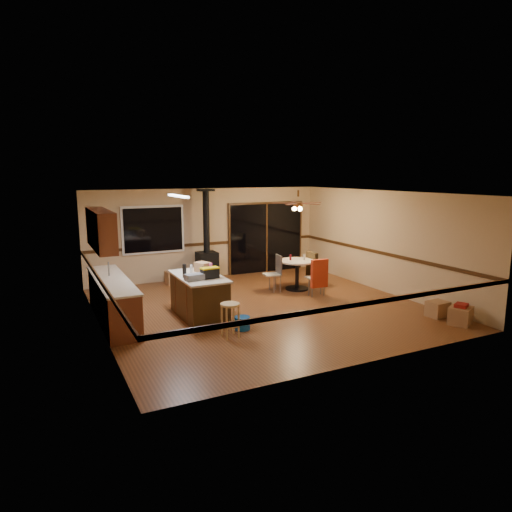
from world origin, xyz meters
TOP-DOWN VIEW (x-y plane):
  - floor at (0.00, 0.00)m, footprint 7.00×7.00m
  - ceiling at (0.00, 0.00)m, footprint 7.00×7.00m
  - wall_back at (0.00, 3.50)m, footprint 7.00×0.00m
  - wall_front at (0.00, -3.50)m, footprint 7.00×0.00m
  - wall_left at (-3.50, 0.00)m, footprint 0.00×7.00m
  - wall_right at (3.50, 0.00)m, footprint 0.00×7.00m
  - chair_rail at (0.00, 0.00)m, footprint 7.00×7.00m
  - window at (-1.60, 3.45)m, footprint 1.72×0.10m
  - sliding_door at (1.90, 3.45)m, footprint 2.52×0.10m
  - lower_cabinets at (-3.20, 0.50)m, footprint 0.60×3.00m
  - countertop at (-3.20, 0.50)m, footprint 0.64×3.04m
  - upper_cabinets at (-3.33, 0.70)m, footprint 0.35×2.00m
  - kitchen_island at (-1.50, 0.00)m, footprint 0.88×1.68m
  - wood_stove at (-0.20, 3.05)m, footprint 0.55×0.50m
  - ceiling_fan at (1.59, 1.08)m, footprint 0.24×0.24m
  - fluorescent_strip at (-1.80, 0.30)m, footprint 0.10×1.20m
  - toolbox_grey at (-1.69, -0.36)m, footprint 0.43×0.27m
  - toolbox_black at (-1.37, -0.34)m, footprint 0.38×0.22m
  - toolbox_yellow_lid at (-1.37, -0.34)m, footprint 0.39×0.24m
  - box_on_island at (-1.30, 0.30)m, footprint 0.34×0.39m
  - bottle_dark at (-1.82, -0.05)m, footprint 0.11×0.11m
  - bottle_pink at (-1.18, 0.10)m, footprint 0.07×0.07m
  - bottle_white at (-1.55, 0.32)m, footprint 0.06×0.06m
  - bar_stool at (-1.39, -1.45)m, footprint 0.39×0.39m
  - blue_bucket at (-1.02, -1.15)m, footprint 0.38×0.38m
  - dining_table at (1.59, 1.08)m, footprint 0.98×0.98m
  - glass_red at (1.44, 1.18)m, footprint 0.07×0.07m
  - glass_cream at (1.77, 1.03)m, footprint 0.07×0.07m
  - chair_left at (1.00, 1.17)m, footprint 0.46×0.45m
  - chair_near at (1.68, 0.20)m, footprint 0.45×0.49m
  - chair_right at (2.11, 1.13)m, footprint 0.46×0.44m
  - box_under_window at (-1.15, 3.10)m, footprint 0.47×0.39m
  - box_corner_a at (3.10, -2.82)m, footprint 0.60×0.56m
  - box_corner_b at (3.08, -2.25)m, footprint 0.43×0.38m
  - box_small_red at (3.10, -2.82)m, footprint 0.34×0.32m

SIDE VIEW (x-z plane):
  - floor at x=0.00m, z-range 0.00..0.00m
  - blue_bucket at x=-1.02m, z-range 0.00..0.26m
  - box_corner_b at x=3.08m, z-range 0.00..0.33m
  - box_under_window at x=-1.15m, z-range 0.00..0.36m
  - box_corner_a at x=3.10m, z-range 0.00..0.36m
  - bar_stool at x=-1.39m, z-range 0.00..0.65m
  - box_small_red at x=3.10m, z-range 0.36..0.43m
  - lower_cabinets at x=-3.20m, z-range 0.00..0.86m
  - kitchen_island at x=-1.50m, z-range 0.00..0.90m
  - dining_table at x=1.59m, z-range 0.14..0.92m
  - chair_left at x=1.00m, z-range 0.33..0.85m
  - chair_near at x=1.68m, z-range 0.25..0.95m
  - chair_right at x=2.11m, z-range 0.25..0.95m
  - wood_stove at x=-0.20m, z-range -0.53..1.99m
  - glass_cream at x=1.77m, z-range 0.78..0.92m
  - glass_red at x=1.44m, z-range 0.78..0.93m
  - countertop at x=-3.20m, z-range 0.86..0.90m
  - toolbox_grey at x=-1.69m, z-range 0.90..1.03m
  - bottle_white at x=-1.55m, z-range 0.90..1.08m
  - toolbox_black at x=-1.37m, z-range 0.90..1.10m
  - chair_rail at x=0.00m, z-range 0.96..1.04m
  - box_on_island at x=-1.30m, z-range 0.90..1.12m
  - bottle_pink at x=-1.18m, z-range 0.90..1.12m
  - bottle_dark at x=-1.82m, z-range 0.90..1.18m
  - sliding_door at x=1.90m, z-range 0.00..2.10m
  - toolbox_yellow_lid at x=-1.37m, z-range 1.10..1.13m
  - wall_back at x=0.00m, z-range -2.20..4.80m
  - wall_front at x=0.00m, z-range -2.20..4.80m
  - wall_left at x=-3.50m, z-range -2.20..4.80m
  - wall_right at x=3.50m, z-range -2.20..4.80m
  - window at x=-1.60m, z-range 0.84..2.16m
  - upper_cabinets at x=-3.33m, z-range 1.50..2.30m
  - ceiling_fan at x=1.59m, z-range 1.94..2.49m
  - fluorescent_strip at x=-1.80m, z-range 2.54..2.58m
  - ceiling at x=0.00m, z-range 2.60..2.60m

